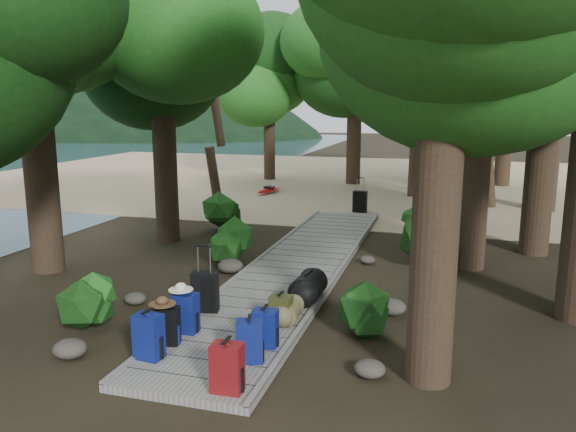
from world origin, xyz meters
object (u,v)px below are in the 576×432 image
(duffel_right_khaki, at_px, (288,310))
(backpack_left_c, at_px, (186,311))
(sun_lounger, at_px, (448,202))
(duffel_right_black, at_px, (308,287))
(lone_suitcase_on_sand, at_px, (360,202))
(backpack_left_b, at_px, (167,324))
(backpack_right_a, at_px, (227,365))
(backpack_right_c, at_px, (265,326))
(suitcase_on_boardwalk, at_px, (205,292))
(kayak, at_px, (269,189))
(backpack_right_d, at_px, (281,309))
(backpack_left_a, at_px, (149,334))
(backpack_right_b, at_px, (250,339))

(duffel_right_khaki, bearing_deg, backpack_left_c, -151.77)
(sun_lounger, bearing_deg, backpack_left_c, -126.18)
(duffel_right_khaki, distance_m, duffel_right_black, 1.03)
(lone_suitcase_on_sand, bearing_deg, backpack_left_b, -91.49)
(duffel_right_khaki, distance_m, sun_lounger, 11.55)
(backpack_left_b, relative_size, duffel_right_khaki, 1.14)
(backpack_right_a, relative_size, duffel_right_khaki, 1.25)
(backpack_right_c, xyz_separation_m, suitcase_on_boardwalk, (-1.42, 1.05, 0.04))
(duffel_right_black, xyz_separation_m, kayak, (-4.68, 12.14, -0.17))
(lone_suitcase_on_sand, distance_m, kayak, 5.17)
(backpack_left_b, bearing_deg, sun_lounger, 61.54)
(backpack_left_c, height_order, sun_lounger, backpack_left_c)
(backpack_right_d, distance_m, suitcase_on_boardwalk, 1.41)
(backpack_left_a, xyz_separation_m, backpack_left_c, (0.08, 0.97, -0.01))
(backpack_left_c, relative_size, duffel_right_black, 0.86)
(backpack_right_b, xyz_separation_m, kayak, (-4.50, 14.71, -0.25))
(kayak, relative_size, sun_lounger, 2.16)
(backpack_left_c, relative_size, lone_suitcase_on_sand, 0.96)
(backpack_right_a, relative_size, sun_lounger, 0.41)
(backpack_left_a, distance_m, backpack_left_c, 0.97)
(duffel_right_khaki, xyz_separation_m, lone_suitcase_on_sand, (-0.43, 10.13, 0.07))
(backpack_left_a, distance_m, backpack_left_b, 0.50)
(backpack_right_b, height_order, suitcase_on_boardwalk, suitcase_on_boardwalk)
(duffel_right_khaki, bearing_deg, backpack_right_a, -95.96)
(backpack_left_b, distance_m, backpack_right_d, 1.80)
(backpack_right_a, bearing_deg, duffel_right_black, 85.19)
(backpack_right_b, distance_m, lone_suitcase_on_sand, 11.67)
(backpack_right_d, xyz_separation_m, sun_lounger, (2.48, 11.47, -0.10))
(backpack_right_a, bearing_deg, backpack_right_b, 88.78)
(backpack_left_b, xyz_separation_m, backpack_right_d, (1.37, 1.17, -0.05))
(backpack_right_a, height_order, duffel_right_black, backpack_right_a)
(kayak, bearing_deg, sun_lounger, -2.57)
(backpack_right_c, xyz_separation_m, backpack_right_d, (-0.02, 0.85, -0.04))
(sun_lounger, bearing_deg, duffel_right_black, -121.67)
(backpack_right_b, height_order, duffel_right_black, backpack_right_b)
(backpack_left_b, xyz_separation_m, duffel_right_khaki, (1.45, 1.34, -0.13))
(backpack_left_b, distance_m, sun_lounger, 13.21)
(backpack_left_b, relative_size, suitcase_on_boardwalk, 0.90)
(backpack_right_a, height_order, backpack_right_b, backpack_right_a)
(backpack_right_d, height_order, kayak, backpack_right_d)
(backpack_right_a, relative_size, duffel_right_black, 0.86)
(duffel_right_khaki, bearing_deg, sun_lounger, 74.23)
(backpack_left_a, xyz_separation_m, backpack_left_b, (0.02, 0.50, -0.04))
(backpack_left_a, relative_size, lone_suitcase_on_sand, 0.99)
(kayak, bearing_deg, suitcase_on_boardwalk, -64.19)
(duffel_right_khaki, distance_m, kayak, 13.95)
(backpack_left_c, relative_size, kayak, 0.19)
(backpack_left_c, xyz_separation_m, duffel_right_khaki, (1.39, 0.87, -0.16))
(backpack_right_d, distance_m, lone_suitcase_on_sand, 10.30)
(suitcase_on_boardwalk, xyz_separation_m, kayak, (-3.13, 13.14, -0.27))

